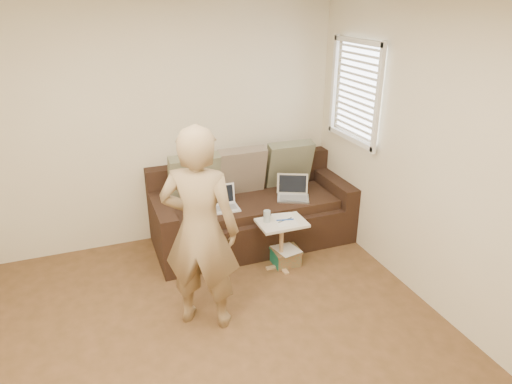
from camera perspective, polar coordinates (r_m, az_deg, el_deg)
floor at (r=3.73m, az=-4.11°, el=-21.20°), size 4.50×4.50×0.00m
wall_back at (r=5.04m, az=-12.14°, el=7.75°), size 4.00×0.00×4.00m
wall_right at (r=3.96m, az=24.18°, el=1.83°), size 0.00×4.50×4.50m
window_blinds at (r=4.94m, az=12.42°, el=12.20°), size 0.12×0.88×1.08m
sofa at (r=5.12m, az=-0.45°, el=-1.93°), size 2.20×0.95×0.85m
pillow_left at (r=5.00m, az=-7.75°, el=1.78°), size 0.55×0.29×0.57m
pillow_mid at (r=5.16m, az=-1.86°, el=2.66°), size 0.55×0.27×0.57m
pillow_right at (r=5.39m, az=4.12°, el=3.54°), size 0.55×0.28×0.57m
laptop_silver at (r=5.11m, az=4.67°, el=-0.89°), size 0.42×0.38×0.23m
laptop_white at (r=4.86m, az=-4.10°, el=-2.20°), size 0.34×0.25×0.24m
person at (r=3.69m, az=-7.02°, el=-4.81°), size 0.78×0.70×1.77m
side_table at (r=4.71m, az=3.19°, el=-6.59°), size 0.48×0.34×0.53m
drinking_glass at (r=4.55m, az=1.38°, el=-3.06°), size 0.07×0.07×0.12m
scissors at (r=4.60m, az=3.67°, el=-3.51°), size 0.19×0.11×0.02m
paper_on_table at (r=4.62m, az=3.60°, el=-3.45°), size 0.25×0.33×0.00m
striped_box at (r=4.86m, az=3.66°, el=-7.94°), size 0.29×0.29×0.18m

